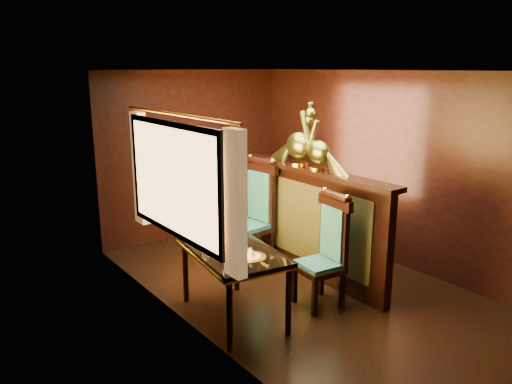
# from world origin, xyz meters

# --- Properties ---
(ground) EXTENTS (5.00, 5.00, 0.00)m
(ground) POSITION_xyz_m (0.00, 0.00, 0.00)
(ground) COLOR black
(ground) RESTS_ON ground
(room_shell) EXTENTS (3.04, 5.04, 2.52)m
(room_shell) POSITION_xyz_m (-0.09, 0.02, 1.58)
(room_shell) COLOR black
(room_shell) RESTS_ON ground
(partition) EXTENTS (0.26, 2.70, 1.36)m
(partition) POSITION_xyz_m (0.32, 0.30, 0.71)
(partition) COLOR black
(partition) RESTS_ON ground
(dining_table) EXTENTS (0.94, 1.37, 0.95)m
(dining_table) POSITION_xyz_m (-1.05, -0.11, 0.68)
(dining_table) COLOR black
(dining_table) RESTS_ON ground
(chair_left) EXTENTS (0.50, 0.53, 1.27)m
(chair_left) POSITION_xyz_m (-0.05, -0.46, 0.66)
(chair_left) COLOR black
(chair_left) RESTS_ON ground
(chair_right) EXTENTS (0.56, 0.59, 1.42)m
(chair_right) POSITION_xyz_m (0.05, 0.97, 0.74)
(chair_right) COLOR black
(chair_right) RESTS_ON ground
(peacock_left) EXTENTS (0.21, 0.57, 0.68)m
(peacock_left) POSITION_xyz_m (0.33, 0.12, 1.70)
(peacock_left) COLOR #1A4E2E
(peacock_left) RESTS_ON partition
(peacock_right) EXTENTS (0.25, 0.66, 0.78)m
(peacock_right) POSITION_xyz_m (0.33, 0.47, 1.75)
(peacock_right) COLOR #1A4E2E
(peacock_right) RESTS_ON partition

